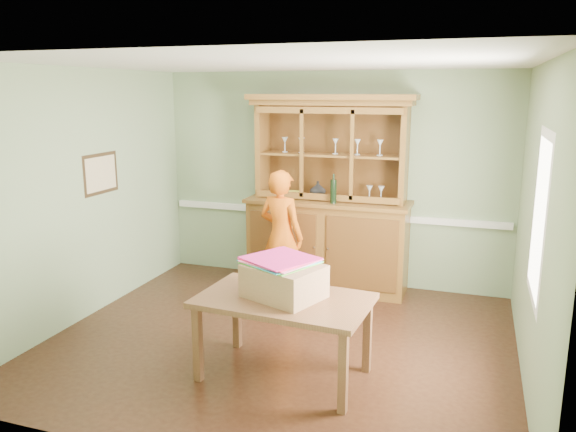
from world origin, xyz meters
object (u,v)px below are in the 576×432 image
(cardboard_box, at_px, (284,281))
(person, at_px, (281,236))
(dining_table, at_px, (284,307))
(china_hutch, at_px, (328,222))

(cardboard_box, bearing_deg, person, 110.09)
(dining_table, distance_m, cardboard_box, 0.23)
(cardboard_box, distance_m, person, 1.83)
(person, bearing_deg, cardboard_box, 124.89)
(china_hutch, distance_m, person, 0.76)
(cardboard_box, height_order, person, person)
(china_hutch, height_order, person, china_hutch)
(dining_table, relative_size, cardboard_box, 2.48)
(china_hutch, xyz_separation_m, cardboard_box, (0.22, -2.35, 0.02))
(china_hutch, distance_m, cardboard_box, 2.37)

